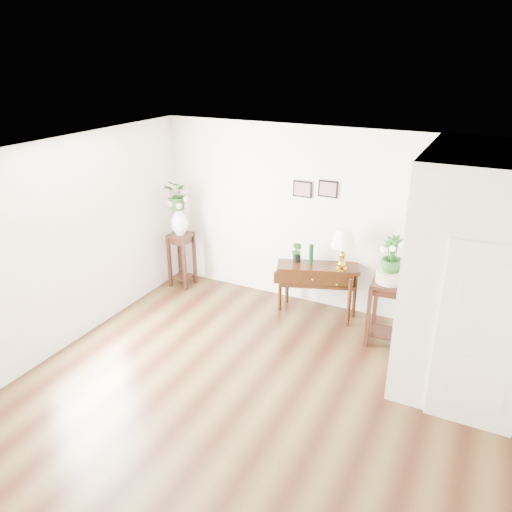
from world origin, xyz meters
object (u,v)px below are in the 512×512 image
Objects in this scene: table_lamp at (343,247)px; plant_stand_a at (182,260)px; plant_stand_b at (386,313)px; console_table at (317,290)px.

table_lamp is 0.67× the size of plant_stand_a.
plant_stand_b is at bearing -25.91° from table_lamp.
plant_stand_a is 1.00× the size of plant_stand_b.
plant_stand_b is (1.13, -0.37, 0.06)m from console_table.
plant_stand_a is (-2.42, -0.05, 0.06)m from console_table.
plant_stand_a is 3.56m from plant_stand_b.
console_table is 2.43m from plant_stand_a.
table_lamp is 0.67× the size of plant_stand_b.
console_table is 0.84m from table_lamp.
plant_stand_b is (3.55, -0.32, -0.00)m from plant_stand_a.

